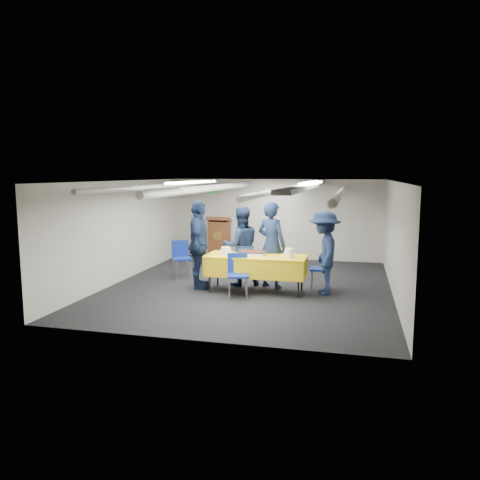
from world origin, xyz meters
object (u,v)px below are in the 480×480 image
podium (219,238)px  chair_left (181,255)px  sheet_cake (253,253)px  chair_right (324,265)px  serving_table (256,265)px  sailor_a (271,245)px  sailor_c (199,245)px  sailor_d (324,253)px  chair_near (238,271)px  sailor_b (241,246)px

podium → chair_left: podium is taller
sheet_cake → chair_right: 1.56m
serving_table → sailor_a: 0.64m
serving_table → sailor_c: (-1.27, 0.02, 0.39)m
serving_table → chair_left: bearing=154.3°
sailor_d → sailor_c: bearing=-94.5°
chair_right → sailor_a: bearing=-179.0°
podium → chair_near: (1.55, -3.94, -0.08)m
chair_right → sailor_d: (0.01, -0.33, 0.33)m
chair_right → sailor_b: (-1.83, 0.01, 0.34)m
sailor_b → chair_right: bearing=152.5°
chair_left → serving_table: bearing=-25.7°
serving_table → sailor_b: (-0.45, 0.49, 0.31)m
sailor_d → sailor_b: bearing=-108.0°
chair_left → sailor_a: size_ratio=0.46×
sailor_b → serving_table: bearing=105.1°
chair_left → sailor_b: bearing=-17.0°
podium → serving_table: bearing=-62.3°
chair_right → sailor_d: sailor_d is taller
chair_left → chair_near: bearing=-39.4°
sheet_cake → chair_left: chair_left is taller
chair_near → chair_right: (1.65, 0.95, 0.00)m
serving_table → chair_near: chair_near is taller
sailor_b → sailor_a: bearing=150.2°
chair_right → sailor_c: bearing=-170.0°
serving_table → sailor_a: sailor_a is taller
sailor_a → sailor_d: (1.14, -0.31, -0.08)m
sailor_a → sheet_cake: bearing=79.3°
serving_table → chair_near: (-0.28, -0.47, -0.03)m
podium → sailor_a: bearing=-55.6°
serving_table → podium: size_ratio=1.67×
sheet_cake → serving_table: bearing=-7.7°
podium → sailor_d: (3.21, -3.33, 0.25)m
sailor_b → sheet_cake: bearing=100.3°
sailor_c → chair_left: bearing=24.6°
serving_table → sailor_d: bearing=6.1°
chair_near → sailor_a: bearing=61.0°
podium → sailor_d: sailor_d is taller
sailor_a → sailor_c: 1.57m
sailor_a → podium: bearing=-31.0°
chair_right → chair_left: size_ratio=1.00×
chair_near → podium: bearing=111.4°
podium → chair_right: podium is taller
sailor_b → sailor_c: sailor_c is taller
sailor_b → sailor_d: (1.83, -0.35, -0.01)m
sheet_cake → sailor_c: size_ratio=0.28×
chair_near → chair_right: bearing=29.9°
chair_near → sailor_d: size_ratio=0.50×
serving_table → sheet_cake: (-0.08, 0.01, 0.26)m
chair_right → sailor_d: 0.47m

